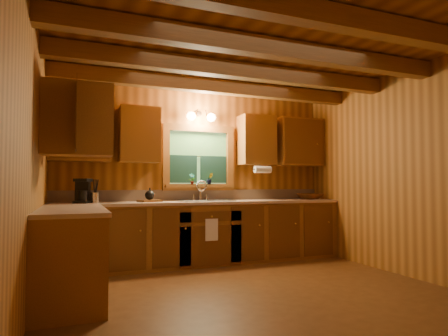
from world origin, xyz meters
name	(u,v)px	position (x,y,z in m)	size (l,w,h in m)	color
room	(251,170)	(0.00, 0.00, 1.30)	(4.20, 4.20, 4.20)	#533114
ceiling_beams	(251,60)	(0.00, 0.00, 2.49)	(4.20, 2.54, 0.18)	brown
base_cabinets	(176,238)	(-0.49, 1.28, 0.43)	(4.20, 2.22, 0.86)	brown
countertop	(177,204)	(-0.48, 1.29, 0.88)	(4.20, 2.24, 0.04)	tan
backsplash	(198,195)	(0.00, 1.89, 0.98)	(4.20, 0.02, 0.16)	tan
dishwasher_panel	(102,250)	(-1.47, 0.68, 0.43)	(0.02, 0.60, 0.80)	white
upper_cabinets	(169,133)	(-0.56, 1.42, 1.84)	(4.19, 1.77, 0.78)	brown
window	(199,159)	(0.00, 1.87, 1.53)	(1.12, 0.08, 1.00)	brown
window_sill	(200,186)	(0.00, 1.82, 1.12)	(1.06, 0.14, 0.04)	brown
wall_sconce	(201,117)	(0.00, 1.75, 2.16)	(0.45, 0.21, 0.17)	black
paper_towel_roll	(263,170)	(0.92, 1.53, 1.37)	(0.11, 0.11, 0.27)	white
dish_towel	(212,230)	(0.00, 1.26, 0.52)	(0.18, 0.01, 0.30)	white
sink	(204,204)	(0.00, 1.60, 0.86)	(0.82, 0.48, 0.43)	silver
coffee_maker	(83,191)	(-1.66, 1.57, 1.06)	(0.18, 0.23, 0.32)	black
utensil_crock	(95,197)	(-1.51, 1.57, 0.98)	(0.11, 0.11, 0.31)	silver
cutting_board	(150,201)	(-0.79, 1.63, 0.91)	(0.29, 0.21, 0.03)	#583213
teakettle	(150,195)	(-0.79, 1.63, 0.99)	(0.13, 0.13, 0.17)	black
wicker_basket	(310,196)	(1.79, 1.57, 0.95)	(0.39, 0.39, 0.10)	#48230C
potted_plant_left	(192,179)	(-0.13, 1.79, 1.22)	(0.09, 0.06, 0.17)	#583213
potted_plant_right	(210,179)	(0.16, 1.80, 1.23)	(0.10, 0.08, 0.18)	#583213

